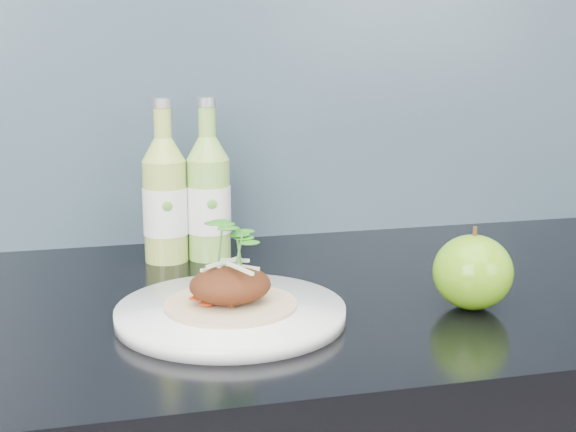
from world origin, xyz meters
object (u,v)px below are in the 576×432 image
green_apple (473,272)px  cider_bottle_left (165,200)px  dinner_plate (231,313)px  cider_bottle_right (209,198)px

green_apple → cider_bottle_left: size_ratio=0.46×
dinner_plate → cider_bottle_right: cider_bottle_right is taller
cider_bottle_left → cider_bottle_right: (0.06, -0.00, 0.00)m
dinner_plate → green_apple: (0.27, -0.03, 0.03)m
dinner_plate → cider_bottle_left: cider_bottle_left is taller
green_apple → cider_bottle_right: 0.39m
dinner_plate → cider_bottle_left: (-0.04, 0.26, 0.08)m
cider_bottle_left → cider_bottle_right: bearing=-22.0°
dinner_plate → cider_bottle_right: size_ratio=1.21×
dinner_plate → green_apple: 0.28m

